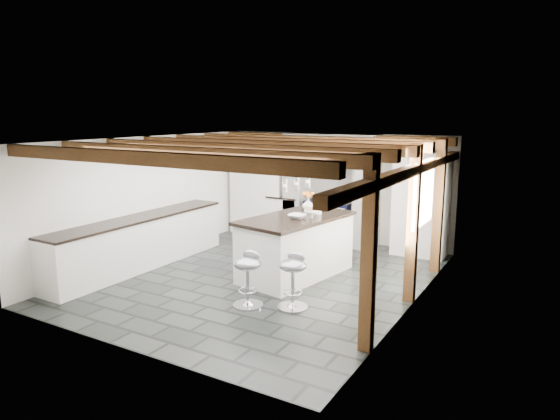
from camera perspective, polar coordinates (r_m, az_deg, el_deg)
The scene contains 6 objects.
ground at distance 8.47m, azimuth -1.96°, elevation -7.71°, with size 6.00×6.00×0.00m, color black.
room_shell at distance 9.69m, azimuth -0.61°, elevation 1.21°, with size 6.00×6.03×6.00m.
range_cooker at distance 10.63m, azimuth 5.70°, elevation -1.26°, with size 1.00×0.63×0.99m.
kitchen_island at distance 8.42m, azimuth 1.84°, elevation -4.09°, with size 1.42×2.23×1.37m.
bar_stool_near at distance 7.05m, azimuth 1.50°, elevation -7.35°, with size 0.44×0.44×0.81m.
bar_stool_far at distance 7.13m, azimuth -3.68°, elevation -7.13°, with size 0.44×0.44×0.81m.
Camera 1 is at (4.27, -6.79, 2.73)m, focal length 32.00 mm.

